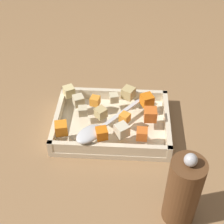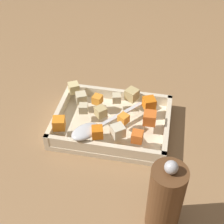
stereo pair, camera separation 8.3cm
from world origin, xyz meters
name	(u,v)px [view 1 (the left image)]	position (x,y,z in m)	size (l,w,h in m)	color
ground_plane	(105,127)	(0.00, 0.00, 0.00)	(4.00, 4.00, 0.00)	#936D47
baking_dish	(112,124)	(0.02, 0.00, 0.01)	(0.29, 0.22, 0.04)	beige
carrot_chunk_under_handle	(147,100)	(0.11, 0.05, 0.06)	(0.03, 0.03, 0.03)	orange
carrot_chunk_far_left	(142,134)	(0.09, -0.07, 0.06)	(0.03, 0.03, 0.03)	orange
carrot_chunk_near_right	(125,118)	(0.05, -0.02, 0.06)	(0.02, 0.02, 0.02)	orange
carrot_chunk_heap_top	(61,128)	(-0.10, -0.07, 0.06)	(0.03, 0.03, 0.03)	orange
carrot_chunk_corner_ne	(150,115)	(0.12, -0.01, 0.06)	(0.03, 0.03, 0.03)	orange
carrot_chunk_corner_sw	(95,101)	(-0.03, 0.04, 0.06)	(0.02, 0.02, 0.02)	orange
carrot_chunk_near_left	(104,133)	(0.00, -0.08, 0.06)	(0.03, 0.03, 0.03)	orange
potato_chunk_mid_left	(69,91)	(-0.10, 0.07, 0.06)	(0.03, 0.03, 0.03)	#E0CC89
potato_chunk_center	(128,93)	(0.06, 0.07, 0.06)	(0.03, 0.03, 0.03)	tan
potato_chunk_front_center	(101,113)	(-0.01, -0.01, 0.06)	(0.03, 0.03, 0.03)	tan
potato_chunk_rim_edge	(114,98)	(0.02, 0.06, 0.06)	(0.02, 0.02, 0.02)	beige
potato_chunk_corner_se	(78,100)	(-0.07, 0.04, 0.06)	(0.03, 0.03, 0.03)	beige
potato_chunk_far_right	(83,111)	(-0.05, 0.00, 0.06)	(0.02, 0.02, 0.02)	beige
parsnip_chunk_back_center	(122,130)	(0.05, -0.07, 0.06)	(0.03, 0.03, 0.03)	beige
serving_spoon	(94,131)	(-0.02, -0.07, 0.05)	(0.18, 0.20, 0.02)	silver
pepper_mill	(183,191)	(0.17, -0.24, 0.08)	(0.07, 0.07, 0.19)	brown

